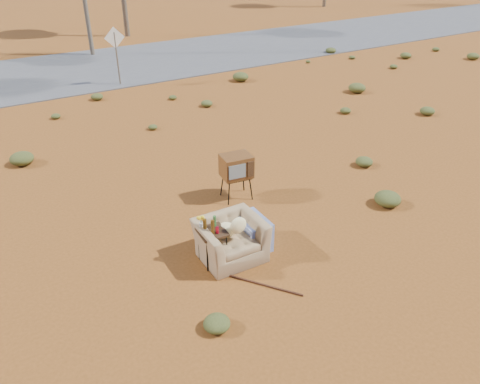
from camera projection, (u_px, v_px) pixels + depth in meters
ground at (256, 258)px, 8.70m from camera, size 140.00×140.00×0.00m
highway at (63, 72)px, 19.83m from camera, size 140.00×7.00×0.04m
armchair at (235, 233)px, 8.58m from camera, size 1.39×0.87×1.02m
tv_unit at (236, 167)px, 10.28m from camera, size 0.72×0.61×1.05m
side_table at (210, 230)px, 8.26m from camera, size 0.51×0.51×0.97m
rusty_bar at (260, 284)px, 8.05m from camera, size 0.94×1.26×0.04m
road_sign at (116, 46)px, 17.55m from camera, size 0.78×0.06×2.19m
scrub_patch at (130, 171)px, 11.53m from camera, size 17.49×8.07×0.33m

